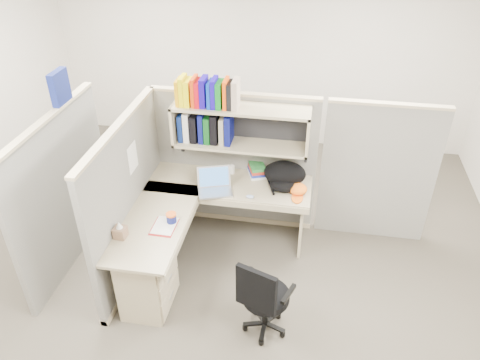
% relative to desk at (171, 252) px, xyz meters
% --- Properties ---
extents(ground, '(6.00, 6.00, 0.00)m').
position_rel_desk_xyz_m(ground, '(0.41, 0.29, -0.44)').
color(ground, '#353229').
rests_on(ground, ground).
extents(room_shell, '(6.00, 6.00, 6.00)m').
position_rel_desk_xyz_m(room_shell, '(0.41, 0.29, 1.18)').
color(room_shell, beige).
rests_on(room_shell, ground).
extents(cubicle, '(3.79, 1.84, 1.95)m').
position_rel_desk_xyz_m(cubicle, '(0.04, 0.74, 0.47)').
color(cubicle, '#62625D').
rests_on(cubicle, ground).
extents(desk, '(1.74, 1.75, 0.73)m').
position_rel_desk_xyz_m(desk, '(0.00, 0.00, 0.00)').
color(desk, gray).
rests_on(desk, ground).
extents(laptop, '(0.44, 0.44, 0.25)m').
position_rel_desk_xyz_m(laptop, '(0.30, 0.66, 0.42)').
color(laptop, '#B0B0B5').
rests_on(laptop, desk).
extents(backpack, '(0.45, 0.36, 0.26)m').
position_rel_desk_xyz_m(backpack, '(0.99, 0.88, 0.42)').
color(backpack, black).
rests_on(backpack, desk).
extents(orange_cap, '(0.19, 0.22, 0.10)m').
position_rel_desk_xyz_m(orange_cap, '(1.14, 0.79, 0.34)').
color(orange_cap, orange).
rests_on(orange_cap, desk).
extents(snack_canister, '(0.10, 0.10, 0.10)m').
position_rel_desk_xyz_m(snack_canister, '(-0.00, 0.10, 0.34)').
color(snack_canister, '#0F1658').
rests_on(snack_canister, desk).
extents(tissue_box, '(0.11, 0.11, 0.17)m').
position_rel_desk_xyz_m(tissue_box, '(-0.39, -0.19, 0.38)').
color(tissue_box, '#8C694F').
rests_on(tissue_box, desk).
extents(mouse, '(0.10, 0.08, 0.03)m').
position_rel_desk_xyz_m(mouse, '(0.67, 0.62, 0.31)').
color(mouse, '#8E9FCA').
rests_on(mouse, desk).
extents(paper_cup, '(0.08, 0.08, 0.09)m').
position_rel_desk_xyz_m(paper_cup, '(0.39, 1.06, 0.34)').
color(paper_cup, white).
rests_on(paper_cup, desk).
extents(book_stack, '(0.26, 0.29, 0.12)m').
position_rel_desk_xyz_m(book_stack, '(0.67, 1.08, 0.35)').
color(book_stack, slate).
rests_on(book_stack, desk).
extents(loose_paper, '(0.21, 0.27, 0.00)m').
position_rel_desk_xyz_m(loose_paper, '(-0.05, 0.04, 0.29)').
color(loose_paper, white).
rests_on(loose_paper, desk).
extents(task_chair, '(0.50, 0.47, 0.87)m').
position_rel_desk_xyz_m(task_chair, '(0.96, -0.42, -0.13)').
color(task_chair, black).
rests_on(task_chair, ground).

